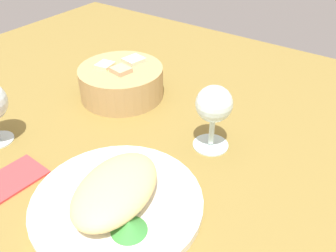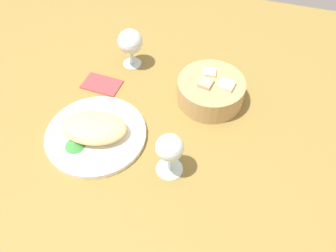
% 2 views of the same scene
% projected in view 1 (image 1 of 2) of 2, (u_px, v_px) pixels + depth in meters
% --- Properties ---
extents(ground_plane, '(1.40, 1.40, 0.02)m').
position_uv_depth(ground_plane, '(99.00, 177.00, 0.61)').
color(ground_plane, olive).
extents(plate, '(0.26, 0.26, 0.01)m').
position_uv_depth(plate, '(117.00, 203.00, 0.54)').
color(plate, white).
rests_on(plate, ground_plane).
extents(omelette, '(0.18, 0.14, 0.04)m').
position_uv_depth(omelette, '(116.00, 189.00, 0.53)').
color(omelette, '#E3C67E').
rests_on(omelette, plate).
extents(lettuce_garnish, '(0.05, 0.05, 0.02)m').
position_uv_depth(lettuce_garnish, '(129.00, 226.00, 0.49)').
color(lettuce_garnish, '#398C3A').
rests_on(lettuce_garnish, plate).
extents(bread_basket, '(0.18, 0.18, 0.08)m').
position_uv_depth(bread_basket, '(122.00, 81.00, 0.80)').
color(bread_basket, tan).
rests_on(bread_basket, ground_plane).
extents(wine_glass_near, '(0.07, 0.07, 0.12)m').
position_uv_depth(wine_glass_near, '(214.00, 108.00, 0.62)').
color(wine_glass_near, silver).
rests_on(wine_glass_near, ground_plane).
extents(folded_napkin, '(0.11, 0.08, 0.01)m').
position_uv_depth(folded_napkin, '(9.00, 180.00, 0.59)').
color(folded_napkin, '#E03B3E').
rests_on(folded_napkin, ground_plane).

